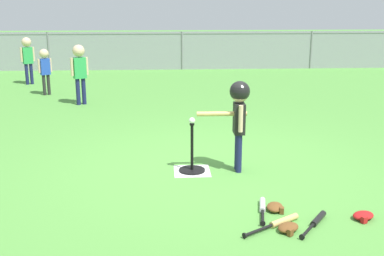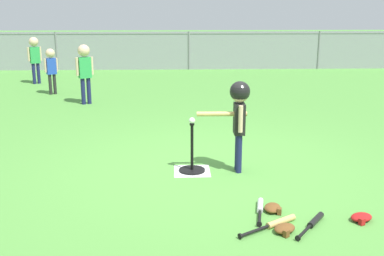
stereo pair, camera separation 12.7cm
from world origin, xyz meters
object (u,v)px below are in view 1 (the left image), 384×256
Objects in this scene: fielder_near_right at (45,66)px; spare_bat_silver at (263,208)px; batter_child at (239,108)px; fielder_deep_right at (27,54)px; fielder_near_left at (79,66)px; spare_bat_black at (316,221)px; glove_tossed_aside at (288,228)px; glove_near_bats at (275,207)px; batting_tee at (192,164)px; baseball_on_tee at (192,121)px; glove_by_plate at (363,216)px; spare_bat_wood at (279,222)px.

spare_bat_silver is (3.57, -6.34, -0.63)m from fielder_near_right.
batter_child is 7.89m from fielder_deep_right.
fielder_deep_right is at bearing 117.48° from fielder_near_right.
fielder_near_left is 2.39× the size of spare_bat_black.
spare_bat_black is 0.32m from glove_tossed_aside.
fielder_near_right is 7.38m from glove_near_bats.
batting_tee is 0.54× the size of batter_child.
baseball_on_tee is 1.54m from glove_near_bats.
glove_tossed_aside is (0.22, -1.63, -0.76)m from batter_child.
fielder_near_right is at bearing 124.07° from batter_child.
fielder_deep_right is (-3.70, 6.63, 0.66)m from batting_tee.
batting_tee is 7.63m from fielder_deep_right.
baseball_on_tee is 0.13× the size of spare_bat_silver.
batting_tee is at bearing 115.39° from glove_tossed_aside.
fielder_deep_right reaches higher than spare_bat_silver.
spare_bat_black is (0.44, -0.33, 0.00)m from spare_bat_silver.
baseball_on_tee is at bearing 137.39° from glove_by_plate.
fielder_deep_right reaches higher than glove_by_plate.
batting_tee is 8.17× the size of baseball_on_tee.
spare_bat_silver is 2.11× the size of glove_by_plate.
spare_bat_silver is (2.63, -5.25, -0.74)m from fielder_near_left.
fielder_near_left reaches higher than fielder_near_right.
glove_near_bats is at bearing 134.16° from spare_bat_black.
spare_bat_black is at bearing -54.61° from batting_tee.
fielder_near_right is at bearing 121.02° from spare_bat_black.
baseball_on_tee is 0.58m from batter_child.
fielder_deep_right is at bearing 119.19° from batting_tee.
fielder_near_left reaches higher than spare_bat_silver.
fielder_deep_right is at bearing 123.68° from fielder_near_left.
fielder_near_left is (-2.00, 4.07, 0.68)m from batting_tee.
fielder_deep_right reaches higher than fielder_near_right.
glove_by_plate is at bearing -42.61° from batting_tee.
spare_bat_black is (0.36, 0.01, -0.00)m from spare_bat_wood.
batter_child is at bearing 108.98° from spare_bat_black.
fielder_near_right reaches higher than glove_by_plate.
batting_tee is at bearing 137.39° from glove_by_plate.
spare_bat_black is at bearing -58.98° from fielder_near_right.
fielder_near_right reaches higher than glove_tossed_aside.
fielder_near_right is at bearing 118.71° from spare_bat_wood.
spare_bat_silver is 2.07× the size of glove_tossed_aside.
baseball_on_tee is 1.79m from spare_bat_wood.
baseball_on_tee reaches higher than spare_bat_black.
fielder_near_right is 1.66m from fielder_deep_right.
baseball_on_tee is at bearing 125.39° from spare_bat_black.
baseball_on_tee is (0.00, 0.00, 0.55)m from batting_tee.
glove_by_plate is at bearing 5.75° from spare_bat_wood.
glove_by_plate is at bearing -56.88° from fielder_deep_right.
spare_bat_wood is 1.19× the size of spare_bat_black.
glove_near_bats is (3.70, -6.35, -0.62)m from fielder_near_right.
glove_near_bats is at bearing 162.97° from glove_by_plate.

